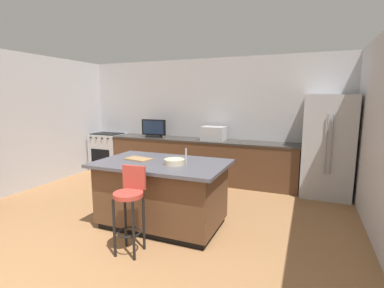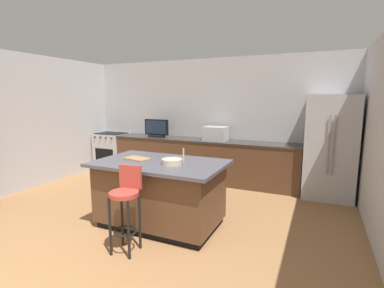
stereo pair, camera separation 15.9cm
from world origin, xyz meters
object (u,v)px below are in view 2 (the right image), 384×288
Objects in this scene: range_oven at (112,151)px; cell_phone at (175,161)px; tv_monitor at (156,129)px; bar_stool_center at (126,201)px; refrigerator at (330,147)px; fruit_bowl at (172,162)px; kitchen_island at (160,193)px; cutting_board at (137,159)px; microwave at (216,134)px.

cell_phone is (2.96, -2.20, 0.47)m from range_oven.
range_oven is 1.50m from tv_monitor.
refrigerator is at bearing 49.12° from bar_stool_center.
range_oven is at bearing 179.34° from refrigerator.
tv_monitor is 4.00× the size of cell_phone.
fruit_bowl is at bearing -54.57° from tv_monitor.
range_oven is (-2.79, 2.31, -0.01)m from kitchen_island.
tv_monitor is at bearing 179.90° from refrigerator.
fruit_bowl is (0.23, -0.07, 0.49)m from kitchen_island.
kitchen_island is 1.94× the size of range_oven.
refrigerator reaches higher than cell_phone.
refrigerator reaches higher than cutting_board.
refrigerator is at bearing 41.13° from cutting_board.
fruit_bowl is (1.66, -2.33, -0.14)m from tv_monitor.
tv_monitor is at bearing 122.26° from kitchen_island.
tv_monitor is at bearing -177.91° from microwave.
kitchen_island is at bearing -39.69° from range_oven.
bar_stool_center is 0.96m from cell_phone.
cutting_board reaches higher than kitchen_island.
cutting_board reaches higher than cell_phone.
range_oven is 3.39× the size of fruit_bowl.
bar_stool_center is at bearing -47.91° from range_oven.
tv_monitor reaches higher than kitchen_island.
refrigerator is 3.87× the size of microwave.
microwave is 1.29× the size of cutting_board.
tv_monitor is 2.68m from cell_phone.
microwave is 1.75× the size of fruit_bowl.
refrigerator is at bearing 45.85° from kitchen_island.
refrigerator is 12.38× the size of cell_phone.
cell_phone is at bearing 107.01° from fruit_bowl.
fruit_bowl is at bearing -84.30° from microwave.
cell_phone is (0.18, -2.20, -0.13)m from microwave.
tv_monitor is 2.19× the size of fruit_bowl.
microwave is at bearing 128.69° from cell_phone.
cutting_board is (-0.56, -0.11, 0.01)m from cell_phone.
kitchen_island is 0.50m from cell_phone.
range_oven is (-4.98, 0.06, -0.47)m from refrigerator.
refrigerator is 1.83× the size of bar_stool_center.
range_oven is 4.16m from bar_stool_center.
microwave is at bearing 0.02° from range_oven.
microwave is 1.42m from tv_monitor.
bar_stool_center is (-0.00, -0.77, 0.14)m from kitchen_island.
fruit_bowl is at bearing -7.59° from cutting_board.
fruit_bowl is (3.02, -2.39, 0.50)m from range_oven.
fruit_bowl is 0.62m from cutting_board.
microwave is 2.40m from fruit_bowl.
range_oven is 6.19× the size of cell_phone.
fruit_bowl is 0.73× the size of cutting_board.
microwave is (-2.20, 0.06, 0.13)m from refrigerator.
refrigerator is 3.04m from fruit_bowl.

